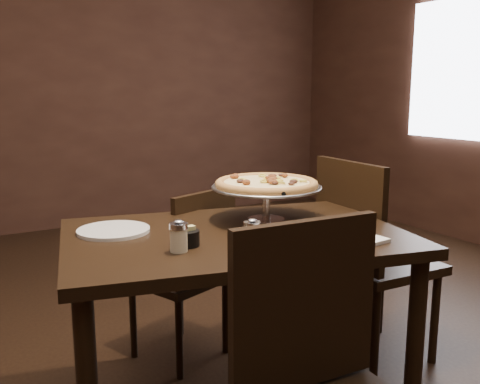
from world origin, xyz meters
TOP-DOWN VIEW (x-y plane):
  - room at (0.06, 0.03)m, footprint 6.04×7.04m
  - dining_table at (-0.08, -0.04)m, footprint 1.42×1.10m
  - pizza_stand at (0.13, 0.06)m, footprint 0.45×0.45m
  - parmesan_shaker at (-0.36, -0.15)m, footprint 0.06×0.06m
  - pepper_flake_shaker at (-0.12, -0.24)m, footprint 0.06×0.06m
  - packet_caddy at (-0.31, -0.11)m, footprint 0.09×0.09m
  - napkin_stack at (0.27, -0.38)m, footprint 0.14×0.14m
  - plate_left at (-0.47, 0.20)m, footprint 0.27×0.27m
  - plate_near at (-0.04, -0.39)m, footprint 0.27×0.27m
  - serving_spatula at (0.10, -0.10)m, footprint 0.15×0.15m
  - chair_far at (-0.02, 0.52)m, footprint 0.52×0.52m
  - chair_side at (0.74, 0.09)m, footprint 0.48×0.48m

SIDE VIEW (x-z plane):
  - chair_far at x=-0.02m, z-range 0.04..0.90m
  - chair_side at x=0.74m, z-range 0.05..1.05m
  - dining_table at x=-0.08m, z-range 0.29..1.08m
  - napkin_stack at x=0.27m, z-range 0.79..0.80m
  - plate_near at x=-0.04m, z-range 0.79..0.80m
  - plate_left at x=-0.47m, z-range 0.79..0.80m
  - packet_caddy at x=-0.31m, z-range 0.79..0.85m
  - pepper_flake_shaker at x=-0.12m, z-range 0.79..0.89m
  - parmesan_shaker at x=-0.36m, z-range 0.79..0.90m
  - serving_spatula at x=0.10m, z-range 0.93..0.95m
  - pizza_stand at x=0.13m, z-range 0.85..1.04m
  - room at x=0.06m, z-range -0.02..2.82m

